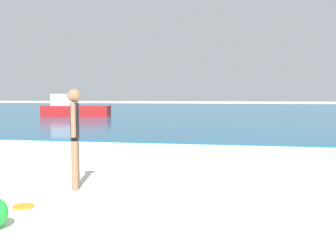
% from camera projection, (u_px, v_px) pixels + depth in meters
% --- Properties ---
extents(water, '(160.00, 60.00, 0.06)m').
position_uv_depth(water, '(228.00, 110.00, 41.68)').
color(water, '#14567F').
rests_on(water, ground).
extents(person_standing, '(0.23, 0.38, 1.71)m').
position_uv_depth(person_standing, '(75.00, 133.00, 6.37)').
color(person_standing, '#936B4C').
rests_on(person_standing, ground).
extents(frisbee, '(0.30, 0.30, 0.03)m').
position_uv_depth(frisbee, '(23.00, 207.00, 5.40)').
color(frisbee, orange).
rests_on(frisbee, ground).
extents(boat_near, '(5.03, 2.20, 1.65)m').
position_uv_depth(boat_near, '(74.00, 109.00, 27.78)').
color(boat_near, red).
rests_on(boat_near, water).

